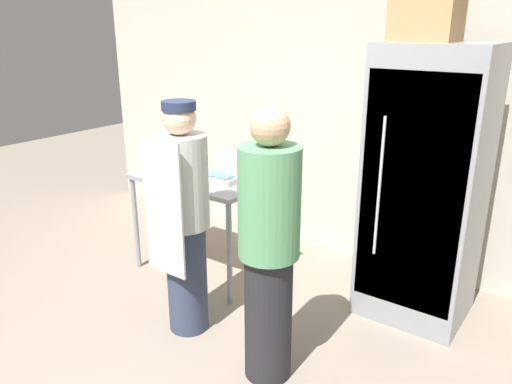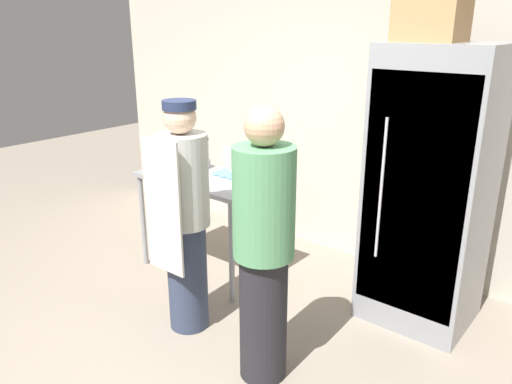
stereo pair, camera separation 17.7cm
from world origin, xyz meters
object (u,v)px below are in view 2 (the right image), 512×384
cardboard_storage_box (431,19)px  person_baker (184,216)px  donut_box (228,175)px  binder_stack (172,169)px  person_customer (264,248)px  refrigerator (430,191)px  blender_pitcher (204,155)px

cardboard_storage_box → person_baker: size_ratio=0.25×
donut_box → binder_stack: size_ratio=0.84×
binder_stack → person_customer: person_customer is taller
refrigerator → person_baker: refrigerator is taller
refrigerator → person_baker: 1.70m
refrigerator → blender_pitcher: bearing=-171.3°
binder_stack → cardboard_storage_box: bearing=17.3°
refrigerator → blender_pitcher: 1.93m
blender_pitcher → refrigerator: bearing=8.7°
donut_box → refrigerator: bearing=16.9°
refrigerator → person_baker: (-1.23, -1.17, -0.14)m
blender_pitcher → binder_stack: (-0.05, -0.33, -0.07)m
refrigerator → person_baker: size_ratio=1.21×
blender_pitcher → cardboard_storage_box: size_ratio=0.65×
binder_stack → person_customer: bearing=-23.1°
donut_box → binder_stack: 0.51m
binder_stack → cardboard_storage_box: 2.28m
donut_box → person_baker: 0.77m
refrigerator → person_customer: size_ratio=1.17×
blender_pitcher → binder_stack: size_ratio=0.81×
person_customer → blender_pitcher: bearing=146.1°
cardboard_storage_box → person_customer: 1.78m
donut_box → person_customer: person_customer is taller
person_baker → cardboard_storage_box: bearing=45.0°
donut_box → cardboard_storage_box: 1.87m
person_customer → cardboard_storage_box: bearing=72.4°
blender_pitcher → cardboard_storage_box: (1.80, 0.25, 1.12)m
blender_pitcher → person_baker: person_baker is taller
refrigerator → blender_pitcher: (-1.90, -0.29, 0.01)m
donut_box → cardboard_storage_box: bearing=16.5°
cardboard_storage_box → binder_stack: bearing=-162.7°
person_customer → donut_box: bearing=141.2°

